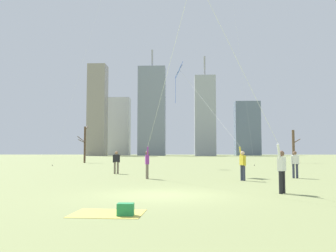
{
  "coord_description": "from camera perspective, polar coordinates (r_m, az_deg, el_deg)",
  "views": [
    {
      "loc": [
        0.81,
        -13.29,
        1.57
      ],
      "look_at": [
        0.0,
        6.0,
        2.96
      ],
      "focal_mm": 38.67,
      "sensor_mm": 36.0,
      "label": 1
    }
  ],
  "objects": [
    {
      "name": "ground_plane",
      "position": [
        13.41,
        -1.09,
        -10.84
      ],
      "size": [
        400.0,
        400.0,
        0.0
      ],
      "primitive_type": "plane",
      "color": "#848E56"
    },
    {
      "name": "bare_tree_center",
      "position": [
        53.44,
        -12.99,
        -2.67
      ],
      "size": [
        0.82,
        3.03,
        5.48
      ],
      "color": "#4C3828",
      "rests_on": "ground"
    },
    {
      "name": "bystander_far_off_by_trees",
      "position": [
        26.39,
        -8.14,
        -5.51
      ],
      "size": [
        0.5,
        0.25,
        1.62
      ],
      "color": "#726656",
      "rests_on": "ground"
    },
    {
      "name": "skyline_tall_tower",
      "position": [
        168.33,
        -7.88,
        -0.08
      ],
      "size": [
        10.93,
        6.15,
        26.53
      ],
      "color": "#B2B2B7",
      "rests_on": "ground"
    },
    {
      "name": "bystander_watching_nearby",
      "position": [
        23.12,
        19.39,
        -5.53
      ],
      "size": [
        0.51,
        0.23,
        1.62
      ],
      "color": "#33384C",
      "rests_on": "ground"
    },
    {
      "name": "kite_flyer_midfield_center_red",
      "position": [
        13.58,
        13.88,
        1.67
      ],
      "size": [
        5.29,
        3.47,
        10.03
      ],
      "color": "black",
      "rests_on": "ground"
    },
    {
      "name": "distant_kite_drifting_right_yellow",
      "position": [
        48.65,
        10.22,
        18.39
      ],
      "size": [
        2.37,
        3.04,
        23.21
      ],
      "color": "yellow",
      "rests_on": "ground"
    },
    {
      "name": "kite_flyer_far_back_blue",
      "position": [
        21.68,
        8.86,
        -1.63
      ],
      "size": [
        3.98,
        7.33,
        8.32
      ],
      "color": "#33384C",
      "rests_on": "ground"
    },
    {
      "name": "skyline_wide_slab",
      "position": [
        156.58,
        -2.54,
        2.35
      ],
      "size": [
        11.68,
        7.61,
        46.19
      ],
      "color": "gray",
      "rests_on": "ground"
    },
    {
      "name": "kite_flyer_foreground_right_pink",
      "position": [
        19.15,
        -1.62,
        0.7
      ],
      "size": [
        5.66,
        15.84,
        16.65
      ],
      "color": "#726656",
      "rests_on": "ground"
    },
    {
      "name": "skyline_squat_block",
      "position": [
        148.32,
        -11.06,
        2.46
      ],
      "size": [
        7.12,
        7.02,
        36.69
      ],
      "color": "gray",
      "rests_on": "ground"
    },
    {
      "name": "skyline_mid_tower_left",
      "position": [
        151.85,
        5.83,
        1.62
      ],
      "size": [
        8.62,
        8.05,
        41.89
      ],
      "color": "#9EA3AD",
      "rests_on": "ground"
    },
    {
      "name": "picnic_spot",
      "position": [
        9.37,
        -7.91,
        -13.15
      ],
      "size": [
        1.86,
        1.48,
        0.31
      ],
      "color": "#D8BF4C",
      "rests_on": "ground"
    },
    {
      "name": "skyline_short_annex",
      "position": [
        165.48,
        12.38,
        -0.39
      ],
      "size": [
        11.05,
        6.73,
        24.04
      ],
      "color": "slate",
      "rests_on": "ground"
    },
    {
      "name": "distant_kite_high_overhead_teal",
      "position": [
        51.18,
        -10.88,
        17.81
      ],
      "size": [
        4.81,
        6.17,
        23.79
      ],
      "color": "teal",
      "rests_on": "ground"
    },
    {
      "name": "bare_tree_leftmost",
      "position": [
        53.95,
        19.17,
        -2.98
      ],
      "size": [
        1.32,
        1.35,
        4.66
      ],
      "color": "brown",
      "rests_on": "ground"
    }
  ]
}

